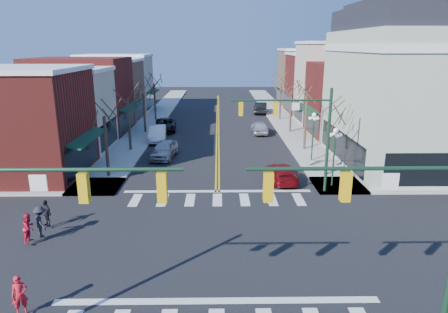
{
  "coord_description": "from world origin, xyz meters",
  "views": [
    {
      "loc": [
        0.1,
        -18.37,
        9.85
      ],
      "look_at": [
        0.45,
        6.81,
        2.8
      ],
      "focal_mm": 32.0,
      "sensor_mm": 36.0,
      "label": 1
    }
  ],
  "objects_px": {
    "car_left_near": "(164,149)",
    "lamppost_corner": "(335,147)",
    "victorian_corner": "(418,85)",
    "car_left_far": "(165,125)",
    "car_right_near": "(282,172)",
    "pedestrian_red_b": "(29,228)",
    "pedestrian_dark_a": "(46,213)",
    "pedestrian_red_a": "(20,295)",
    "car_right_mid": "(260,127)",
    "lamppost_midblock": "(313,129)",
    "pedestrian_dark_b": "(40,222)",
    "car_right_far": "(261,108)",
    "car_left_mid": "(157,134)"
  },
  "relations": [
    {
      "from": "car_left_near",
      "to": "lamppost_corner",
      "type": "bearing_deg",
      "value": -24.67
    },
    {
      "from": "victorian_corner",
      "to": "car_left_far",
      "type": "distance_m",
      "value": 27.22
    },
    {
      "from": "car_right_near",
      "to": "pedestrian_red_b",
      "type": "height_order",
      "value": "pedestrian_red_b"
    },
    {
      "from": "car_left_far",
      "to": "pedestrian_dark_a",
      "type": "distance_m",
      "value": 26.3
    },
    {
      "from": "lamppost_corner",
      "to": "pedestrian_red_a",
      "type": "height_order",
      "value": "lamppost_corner"
    },
    {
      "from": "pedestrian_red_a",
      "to": "pedestrian_dark_a",
      "type": "bearing_deg",
      "value": 77.19
    },
    {
      "from": "victorian_corner",
      "to": "pedestrian_red_b",
      "type": "relative_size",
      "value": 9.2
    },
    {
      "from": "car_right_mid",
      "to": "victorian_corner",
      "type": "bearing_deg",
      "value": 133.75
    },
    {
      "from": "victorian_corner",
      "to": "lamppost_midblock",
      "type": "xyz_separation_m",
      "value": [
        -8.3,
        0.5,
        -3.7
      ]
    },
    {
      "from": "lamppost_midblock",
      "to": "pedestrian_dark_b",
      "type": "height_order",
      "value": "lamppost_midblock"
    },
    {
      "from": "car_left_near",
      "to": "car_right_near",
      "type": "distance_m",
      "value": 11.61
    },
    {
      "from": "lamppost_midblock",
      "to": "car_right_near",
      "type": "bearing_deg",
      "value": -123.94
    },
    {
      "from": "car_left_near",
      "to": "car_right_far",
      "type": "height_order",
      "value": "car_right_far"
    },
    {
      "from": "car_right_mid",
      "to": "car_right_far",
      "type": "height_order",
      "value": "car_right_far"
    },
    {
      "from": "pedestrian_dark_a",
      "to": "car_left_far",
      "type": "bearing_deg",
      "value": 120.2
    },
    {
      "from": "car_right_mid",
      "to": "car_left_far",
      "type": "bearing_deg",
      "value": -9.09
    },
    {
      "from": "car_right_mid",
      "to": "pedestrian_dark_b",
      "type": "relative_size",
      "value": 2.58
    },
    {
      "from": "car_right_mid",
      "to": "pedestrian_dark_a",
      "type": "relative_size",
      "value": 2.85
    },
    {
      "from": "car_right_near",
      "to": "pedestrian_red_a",
      "type": "bearing_deg",
      "value": 48.63
    },
    {
      "from": "car_left_near",
      "to": "car_left_mid",
      "type": "xyz_separation_m",
      "value": [
        -1.6,
        6.6,
        0.02
      ]
    },
    {
      "from": "pedestrian_red_a",
      "to": "pedestrian_dark_b",
      "type": "relative_size",
      "value": 0.91
    },
    {
      "from": "car_left_near",
      "to": "pedestrian_red_b",
      "type": "relative_size",
      "value": 2.96
    },
    {
      "from": "car_left_mid",
      "to": "car_right_far",
      "type": "distance_m",
      "value": 21.87
    },
    {
      "from": "lamppost_midblock",
      "to": "car_right_near",
      "type": "xyz_separation_m",
      "value": [
        -3.4,
        -5.05,
        -2.3
      ]
    },
    {
      "from": "car_left_mid",
      "to": "pedestrian_red_a",
      "type": "relative_size",
      "value": 3.19
    },
    {
      "from": "lamppost_corner",
      "to": "car_right_mid",
      "type": "bearing_deg",
      "value": 100.67
    },
    {
      "from": "victorian_corner",
      "to": "pedestrian_dark_b",
      "type": "xyz_separation_m",
      "value": [
        -25.69,
        -13.71,
        -5.66
      ]
    },
    {
      "from": "lamppost_midblock",
      "to": "car_right_mid",
      "type": "height_order",
      "value": "lamppost_midblock"
    },
    {
      "from": "victorian_corner",
      "to": "car_left_mid",
      "type": "xyz_separation_m",
      "value": [
        -22.9,
        8.56,
        -5.85
      ]
    },
    {
      "from": "car_left_far",
      "to": "pedestrian_dark_b",
      "type": "distance_m",
      "value": 27.6
    },
    {
      "from": "car_right_far",
      "to": "pedestrian_dark_a",
      "type": "distance_m",
      "value": 41.79
    },
    {
      "from": "pedestrian_red_a",
      "to": "car_right_mid",
      "type": "bearing_deg",
      "value": 40.51
    },
    {
      "from": "car_left_near",
      "to": "car_right_far",
      "type": "bearing_deg",
      "value": 72.11
    },
    {
      "from": "car_right_mid",
      "to": "pedestrian_red_b",
      "type": "xyz_separation_m",
      "value": [
        -14.33,
        -26.32,
        0.18
      ]
    },
    {
      "from": "car_right_mid",
      "to": "car_right_far",
      "type": "relative_size",
      "value": 0.86
    },
    {
      "from": "lamppost_corner",
      "to": "car_left_near",
      "type": "distance_m",
      "value": 15.4
    },
    {
      "from": "car_left_near",
      "to": "car_right_far",
      "type": "relative_size",
      "value": 0.9
    },
    {
      "from": "car_left_mid",
      "to": "pedestrian_red_a",
      "type": "xyz_separation_m",
      "value": [
        -0.9,
        -28.49,
        0.11
      ]
    },
    {
      "from": "victorian_corner",
      "to": "car_left_near",
      "type": "distance_m",
      "value": 22.18
    },
    {
      "from": "car_left_near",
      "to": "pedestrian_red_a",
      "type": "distance_m",
      "value": 22.03
    },
    {
      "from": "pedestrian_red_a",
      "to": "pedestrian_dark_a",
      "type": "height_order",
      "value": "pedestrian_red_a"
    },
    {
      "from": "car_right_near",
      "to": "car_left_mid",
      "type": "bearing_deg",
      "value": -52.67
    },
    {
      "from": "car_left_near",
      "to": "pedestrian_dark_a",
      "type": "height_order",
      "value": "pedestrian_dark_a"
    },
    {
      "from": "lamppost_corner",
      "to": "pedestrian_dark_b",
      "type": "bearing_deg",
      "value": -156.09
    },
    {
      "from": "lamppost_corner",
      "to": "pedestrian_red_b",
      "type": "distance_m",
      "value": 19.67
    },
    {
      "from": "lamppost_corner",
      "to": "car_left_far",
      "type": "relative_size",
      "value": 0.82
    },
    {
      "from": "car_right_near",
      "to": "pedestrian_dark_a",
      "type": "xyz_separation_m",
      "value": [
        -14.26,
        -7.81,
        0.25
      ]
    },
    {
      "from": "car_left_mid",
      "to": "car_right_mid",
      "type": "distance_m",
      "value": 11.73
    },
    {
      "from": "lamppost_midblock",
      "to": "pedestrian_red_b",
      "type": "xyz_separation_m",
      "value": [
        -17.73,
        -14.77,
        -2.04
      ]
    },
    {
      "from": "lamppost_midblock",
      "to": "car_left_far",
      "type": "height_order",
      "value": "lamppost_midblock"
    }
  ]
}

